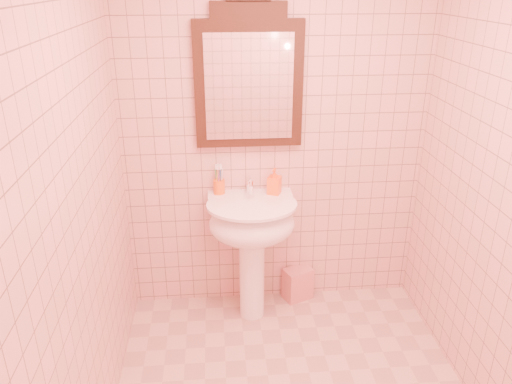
{
  "coord_description": "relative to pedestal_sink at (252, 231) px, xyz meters",
  "views": [
    {
      "loc": [
        -0.39,
        -2.01,
        2.19
      ],
      "look_at": [
        -0.17,
        0.55,
        1.08
      ],
      "focal_mm": 35.0,
      "sensor_mm": 36.0,
      "label": 1
    }
  ],
  "objects": [
    {
      "name": "back_wall",
      "position": [
        0.17,
        0.23,
        0.59
      ],
      "size": [
        2.0,
        0.02,
        2.5
      ],
      "primitive_type": "cube",
      "color": "#CEA28F",
      "rests_on": "floor"
    },
    {
      "name": "pedestal_sink",
      "position": [
        0.0,
        0.0,
        0.0
      ],
      "size": [
        0.58,
        0.58,
        0.86
      ],
      "color": "white",
      "rests_on": "floor"
    },
    {
      "name": "faucet",
      "position": [
        0.0,
        0.14,
        0.26
      ],
      "size": [
        0.04,
        0.16,
        0.11
      ],
      "color": "white",
      "rests_on": "pedestal_sink"
    },
    {
      "name": "mirror",
      "position": [
        0.0,
        0.2,
        0.95
      ],
      "size": [
        0.67,
        0.06,
        0.94
      ],
      "color": "black",
      "rests_on": "back_wall"
    },
    {
      "name": "toothbrush_cup",
      "position": [
        -0.2,
        0.17,
        0.25
      ],
      "size": [
        0.08,
        0.08,
        0.18
      ],
      "rotation": [
        0.0,
        0.0,
        0.3
      ],
      "color": "orange",
      "rests_on": "pedestal_sink"
    },
    {
      "name": "soap_dispenser",
      "position": [
        0.16,
        0.14,
        0.29
      ],
      "size": [
        0.11,
        0.11,
        0.18
      ],
      "primitive_type": "imported",
      "rotation": [
        0.0,
        0.0,
        -0.42
      ],
      "color": "#FF6015",
      "rests_on": "pedestal_sink"
    },
    {
      "name": "towel",
      "position": [
        0.35,
        0.17,
        -0.54
      ],
      "size": [
        0.23,
        0.2,
        0.24
      ],
      "primitive_type": "cube",
      "rotation": [
        0.0,
        0.0,
        0.42
      ],
      "color": "#C87578",
      "rests_on": "floor"
    }
  ]
}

